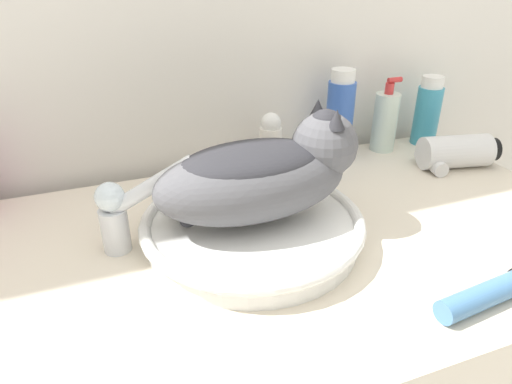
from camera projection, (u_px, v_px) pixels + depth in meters
sink_basin at (252, 226)px, 0.75m from camera, size 0.37×0.37×0.05m
cat at (263, 172)px, 0.71m from camera, size 0.34×0.23×0.17m
faucet at (123, 209)px, 0.71m from camera, size 0.16×0.07×0.16m
soap_pump_bottle at (385, 121)px, 1.08m from camera, size 0.06×0.06×0.17m
mouthwash_bottle at (427, 112)px, 1.11m from camera, size 0.06×0.06×0.17m
deodorant_stick at (271, 141)px, 0.99m from camera, size 0.05×0.05×0.13m
shampoo_bottle_tall at (340, 116)px, 1.03m from camera, size 0.06×0.06×0.20m
cream_tube at (488, 294)px, 0.62m from camera, size 0.17×0.05×0.04m
hair_dryer at (454, 153)px, 1.01m from camera, size 0.18×0.11×0.07m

